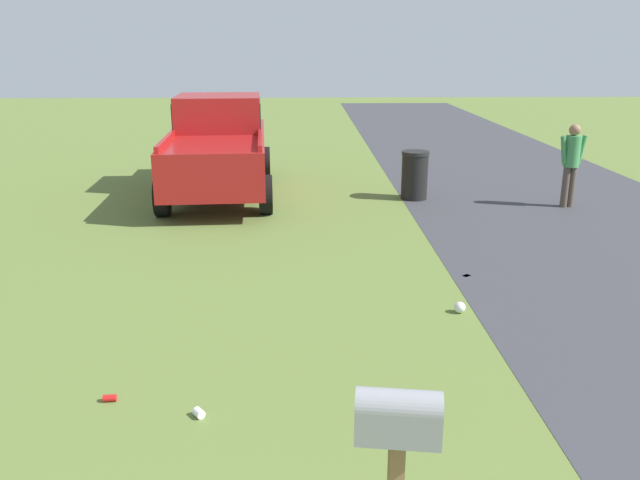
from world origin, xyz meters
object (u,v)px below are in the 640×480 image
(mailbox, at_px, (398,431))
(pedestrian, at_px, (571,160))
(pickup_truck, at_px, (219,143))
(trash_bin, at_px, (415,175))

(mailbox, xyz_separation_m, pedestrian, (9.28, -4.81, -0.08))
(pickup_truck, bearing_deg, mailbox, -171.16)
(pickup_truck, distance_m, pedestrian, 7.34)
(pickup_truck, height_order, pedestrian, pickup_truck)
(mailbox, height_order, pickup_truck, pickup_truck)
(pedestrian, bearing_deg, pickup_truck, -112.66)
(mailbox, distance_m, trash_bin, 10.25)
(pickup_truck, bearing_deg, pedestrian, -105.44)
(trash_bin, height_order, pedestrian, pedestrian)
(mailbox, relative_size, trash_bin, 1.28)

